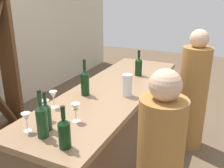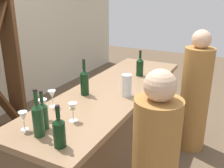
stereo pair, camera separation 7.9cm
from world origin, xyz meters
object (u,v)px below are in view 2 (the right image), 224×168
person_center_guest (195,97)px  wine_bottle_second_left_olive_green (38,118)px  wine_bottle_center_olive_green (43,115)px  water_pitcher (127,85)px  wine_bottle_rightmost_dark_green (140,66)px  wine_glass_far_left (52,95)px  wine_glass_near_right (23,117)px  wine_glass_near_center (43,105)px  wine_bottle_leftmost_dark_green (59,131)px  wine_glass_near_left (73,108)px  wine_bottle_second_right_dark_green (85,81)px

person_center_guest → wine_bottle_second_left_olive_green: bearing=64.8°
wine_bottle_center_olive_green → wine_bottle_second_left_olive_green: bearing=-157.8°
water_pitcher → wine_bottle_rightmost_dark_green: bearing=10.4°
wine_glass_far_left → water_pitcher: bearing=-42.2°
wine_bottle_rightmost_dark_green → wine_glass_near_right: bearing=170.0°
wine_glass_near_center → wine_bottle_second_left_olive_green: bearing=-145.4°
wine_bottle_leftmost_dark_green → wine_bottle_center_olive_green: bearing=61.9°
wine_glass_near_left → wine_glass_near_right: bearing=139.1°
wine_bottle_second_right_dark_green → wine_glass_near_right: wine_bottle_second_right_dark_green is taller
wine_glass_near_right → wine_glass_far_left: (0.39, 0.07, 0.01)m
wine_bottle_second_left_olive_green → wine_bottle_center_olive_green: wine_bottle_second_left_olive_green is taller
wine_bottle_leftmost_dark_green → wine_bottle_second_left_olive_green: wine_bottle_second_left_olive_green is taller
wine_glass_near_center → water_pitcher: (0.70, -0.38, -0.01)m
wine_bottle_rightmost_dark_green → wine_glass_near_left: wine_bottle_rightmost_dark_green is taller
wine_bottle_center_olive_green → person_center_guest: bearing=-23.2°
wine_glass_far_left → wine_glass_near_right: bearing=-169.6°
wine_bottle_rightmost_dark_green → wine_bottle_leftmost_dark_green: bearing=-176.9°
wine_bottle_leftmost_dark_green → wine_glass_far_left: bearing=43.7°
wine_bottle_second_left_olive_green → wine_glass_near_right: size_ratio=2.39×
person_center_guest → wine_glass_near_center: bearing=58.5°
wine_bottle_second_right_dark_green → wine_glass_near_right: 0.75m
wine_bottle_center_olive_green → wine_bottle_second_right_dark_green: size_ratio=0.83×
wine_glass_near_right → wine_glass_far_left: bearing=10.4°
wine_bottle_leftmost_dark_green → wine_bottle_rightmost_dark_green: bearing=3.1°
wine_bottle_leftmost_dark_green → water_pitcher: (0.94, -0.03, -0.00)m
person_center_guest → wine_bottle_center_olive_green: bearing=62.8°
wine_bottle_second_right_dark_green → wine_bottle_second_left_olive_green: bearing=-170.6°
wine_bottle_leftmost_dark_green → wine_glass_near_left: size_ratio=1.91×
water_pitcher → wine_bottle_leftmost_dark_green: bearing=178.1°
wine_bottle_leftmost_dark_green → wine_bottle_second_right_dark_green: wine_bottle_second_right_dark_green is taller
wine_bottle_second_right_dark_green → wine_glass_near_left: 0.53m
wine_bottle_second_left_olive_green → wine_glass_far_left: size_ratio=2.28×
wine_glass_far_left → wine_bottle_rightmost_dark_green: bearing=-16.8°
wine_glass_near_center → wine_glass_near_right: bearing=178.2°
wine_bottle_second_right_dark_green → wine_glass_far_left: size_ratio=2.34×
wine_glass_near_right → person_center_guest: size_ratio=0.09×
water_pitcher → wine_glass_near_left: bearing=166.4°
wine_bottle_second_left_olive_green → wine_glass_near_center: size_ratio=2.08×
wine_bottle_second_left_olive_green → wine_glass_far_left: bearing=28.4°
wine_bottle_leftmost_dark_green → wine_bottle_second_right_dark_green: (0.80, 0.33, 0.02)m
wine_bottle_center_olive_green → wine_glass_far_left: size_ratio=1.94×
person_center_guest → wine_bottle_second_right_dark_green: bearing=48.3°
wine_bottle_second_left_olive_green → wine_bottle_second_right_dark_green: (0.75, 0.12, 0.00)m
wine_bottle_center_olive_green → wine_glass_near_center: (0.11, 0.10, 0.01)m
wine_bottle_second_left_olive_green → wine_glass_near_left: bearing=-17.1°
wine_bottle_center_olive_green → wine_glass_far_left: bearing=30.0°
wine_glass_near_left → wine_glass_far_left: 0.33m
wine_bottle_center_olive_green → wine_glass_near_center: wine_bottle_center_olive_green is taller
wine_bottle_leftmost_dark_green → wine_glass_near_center: (0.24, 0.34, 0.01)m
wine_bottle_second_right_dark_green → wine_bottle_center_olive_green: bearing=-172.4°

